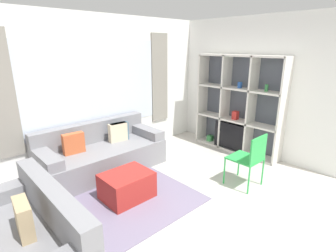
# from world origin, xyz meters

# --- Properties ---
(ground_plane) EXTENTS (16.00, 16.00, 0.00)m
(ground_plane) POSITION_xyz_m (0.00, 0.00, 0.00)
(ground_plane) COLOR beige
(wall_back) EXTENTS (6.18, 0.11, 2.70)m
(wall_back) POSITION_xyz_m (0.00, 2.99, 1.36)
(wall_back) COLOR white
(wall_back) RESTS_ON ground_plane
(wall_right) EXTENTS (0.07, 4.16, 2.70)m
(wall_right) POSITION_xyz_m (2.53, 1.48, 1.35)
(wall_right) COLOR white
(wall_right) RESTS_ON ground_plane
(area_rug) EXTENTS (2.70, 1.87, 0.01)m
(area_rug) POSITION_xyz_m (-0.90, 1.49, 0.01)
(area_rug) COLOR slate
(area_rug) RESTS_ON ground_plane
(shelving_unit) EXTENTS (0.35, 1.89, 1.98)m
(shelving_unit) POSITION_xyz_m (2.35, 1.41, 0.94)
(shelving_unit) COLOR #515660
(shelving_unit) RESTS_ON ground_plane
(couch_main) EXTENTS (2.14, 0.93, 0.83)m
(couch_main) POSITION_xyz_m (-0.23, 2.48, 0.31)
(couch_main) COLOR gray
(couch_main) RESTS_ON ground_plane
(couch_side) EXTENTS (0.93, 1.73, 0.83)m
(couch_side) POSITION_xyz_m (-1.91, 1.01, 0.30)
(couch_side) COLOR gray
(couch_side) RESTS_ON ground_plane
(ottoman) EXTENTS (0.68, 0.54, 0.39)m
(ottoman) POSITION_xyz_m (-0.43, 1.42, 0.20)
(ottoman) COLOR #A82823
(ottoman) RESTS_ON ground_plane
(folding_chair) EXTENTS (0.44, 0.46, 0.86)m
(folding_chair) POSITION_xyz_m (1.16, 0.40, 0.52)
(folding_chair) COLOR green
(folding_chair) RESTS_ON ground_plane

